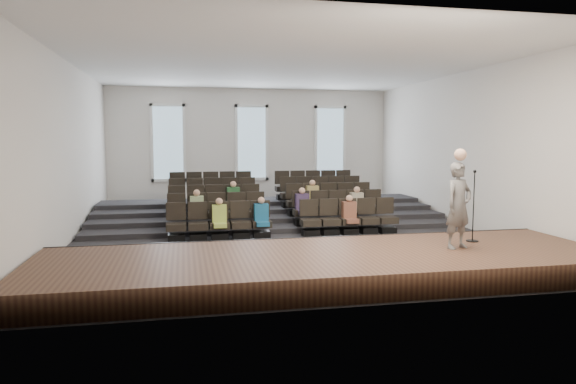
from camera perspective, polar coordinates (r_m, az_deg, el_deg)
The scene contains 14 objects.
ground at distance 15.58m, azimuth -0.64°, elevation -4.62°, with size 14.00×14.00×0.00m, color black.
ceiling at distance 15.48m, azimuth -0.66°, elevation 13.94°, with size 12.00×14.00×0.02m, color white.
wall_back at distance 22.26m, azimuth -4.08°, elevation 4.97°, with size 12.00×0.04×5.00m, color silver.
wall_front at distance 8.54m, azimuth 8.30°, elevation 3.61°, with size 12.00×0.04×5.00m, color silver.
wall_left at distance 15.37m, azimuth -23.33°, elevation 4.15°, with size 0.04×14.00×5.00m, color silver.
wall_right at distance 17.49m, azimuth 19.16°, elevation 4.44°, with size 0.04×14.00×5.00m, color silver.
stage at distance 10.67m, azimuth 4.60°, elevation -8.14°, with size 11.80×3.60×0.50m, color #513522.
stage_lip at distance 12.34m, azimuth 2.30°, elevation -6.21°, with size 11.80×0.06×0.52m, color black.
risers at distance 18.63m, azimuth -2.49°, elevation -2.29°, with size 11.80×4.80×0.60m.
seating_rows at distance 16.97m, azimuth -1.63°, elevation -1.43°, with size 6.80×4.70×1.67m.
windows at distance 22.19m, azimuth -4.06°, elevation 5.48°, with size 8.44×0.10×3.24m.
audience at distance 15.77m, azimuth -0.87°, elevation -1.51°, with size 5.45×2.64×1.10m.
speaker at distance 11.53m, azimuth 18.43°, elevation -1.44°, with size 0.67×0.44×1.85m, color #5C5957.
mic_stand at distance 12.48m, azimuth 19.87°, elevation -2.97°, with size 0.28×0.28×1.65m.
Camera 1 is at (-2.90, -15.05, 2.82)m, focal length 32.00 mm.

